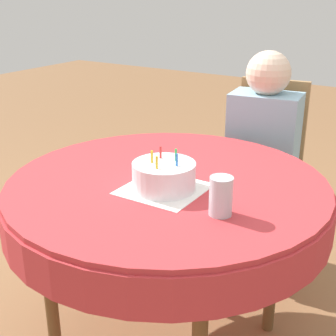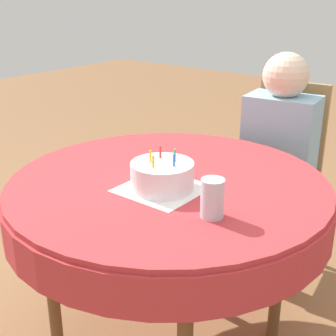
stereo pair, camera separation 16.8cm
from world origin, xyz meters
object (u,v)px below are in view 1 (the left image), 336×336
chair (264,170)px  drinking_glass (221,196)px  birthday_cake (164,176)px  person (262,143)px

chair → drinking_glass: 1.11m
drinking_glass → birthday_cake: bearing=164.8°
birthday_cake → person: bearing=88.4°
person → birthday_cake: (-0.03, -0.87, 0.12)m
chair → drinking_glass: bearing=-84.3°
chair → drinking_glass: chair is taller
chair → person: bearing=-90.0°
person → drinking_glass: size_ratio=9.20×
birthday_cake → drinking_glass: birthday_cake is taller
person → chair: bearing=90.0°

